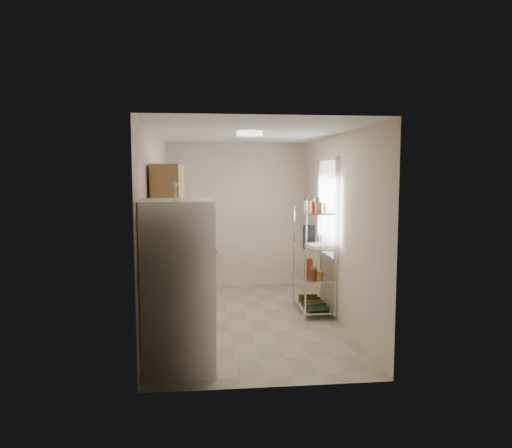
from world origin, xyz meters
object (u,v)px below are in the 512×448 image
Objects in this scene: cutting_board at (319,245)px; espresso_machine at (309,232)px; refrigerator at (180,285)px; rice_cooker at (177,246)px; frying_pan_large at (178,248)px.

espresso_machine reaches higher than cutting_board.
refrigerator is 6.85× the size of rice_cooker.
rice_cooker is at bearing -167.86° from espresso_machine.
espresso_machine reaches higher than frying_pan_large.
espresso_machine is (-0.05, 0.42, 0.14)m from cutting_board.
refrigerator is 5.97× the size of espresso_machine.
espresso_machine is at bearing 50.03° from refrigerator.
cutting_board is (2.03, -0.59, 0.10)m from frying_pan_large.
frying_pan_large is (0.00, 0.28, -0.08)m from rice_cooker.
refrigerator reaches higher than frying_pan_large.
cutting_board reaches higher than frying_pan_large.
espresso_machine is (1.98, -0.17, 0.24)m from frying_pan_large.
refrigerator reaches higher than espresso_machine.
cutting_board is at bearing -24.93° from frying_pan_large.
refrigerator is 2.91m from espresso_machine.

